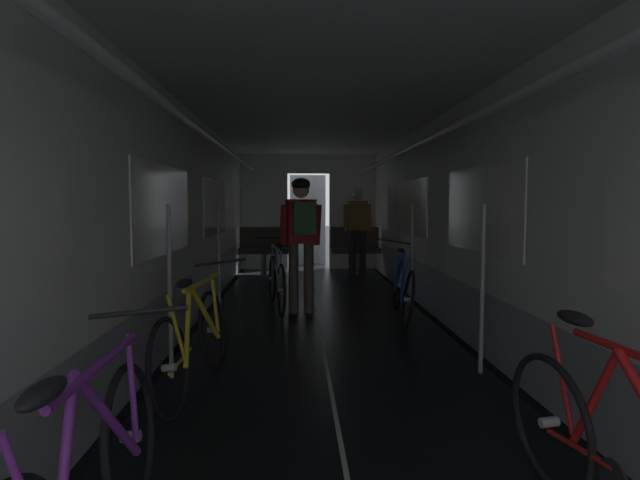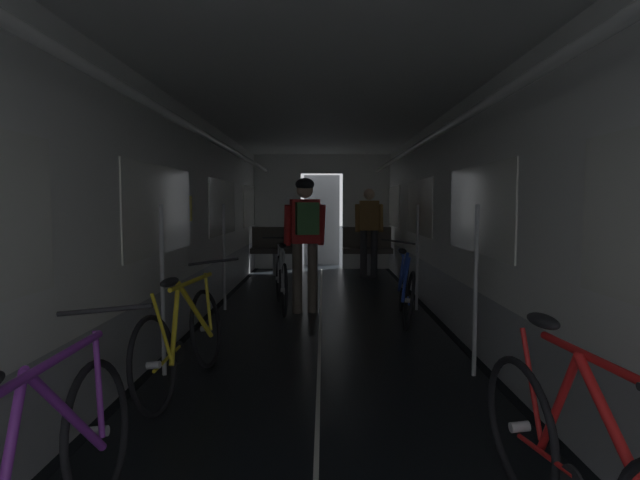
% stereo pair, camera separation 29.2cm
% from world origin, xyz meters
% --- Properties ---
extents(train_car_shell, '(3.14, 12.34, 2.57)m').
position_xyz_m(train_car_shell, '(-0.00, 3.60, 1.70)').
color(train_car_shell, black).
rests_on(train_car_shell, ground).
extents(bench_seat_far_left, '(0.98, 0.51, 0.95)m').
position_xyz_m(bench_seat_far_left, '(-0.90, 8.07, 0.57)').
color(bench_seat_far_left, gray).
rests_on(bench_seat_far_left, ground).
extents(bench_seat_far_right, '(0.98, 0.51, 0.95)m').
position_xyz_m(bench_seat_far_right, '(0.90, 8.07, 0.57)').
color(bench_seat_far_right, gray).
rests_on(bench_seat_far_right, ground).
extents(bicycle_red, '(0.44, 1.69, 0.94)m').
position_xyz_m(bicycle_red, '(1.04, -0.12, 0.38)').
color(bicycle_red, black).
rests_on(bicycle_red, ground).
extents(bicycle_blue, '(0.44, 1.69, 0.96)m').
position_xyz_m(bicycle_blue, '(1.03, 4.11, 0.38)').
color(bicycle_blue, black).
rests_on(bicycle_blue, ground).
extents(bicycle_yellow, '(0.51, 1.69, 0.96)m').
position_xyz_m(bicycle_yellow, '(-1.03, 1.82, 0.38)').
color(bicycle_yellow, black).
rests_on(bicycle_yellow, ground).
extents(person_cyclist_aisle, '(0.56, 0.44, 1.73)m').
position_xyz_m(person_cyclist_aisle, '(-0.19, 4.51, 1.07)').
color(person_cyclist_aisle, brown).
rests_on(person_cyclist_aisle, ground).
extents(bicycle_silver_in_aisle, '(0.46, 1.68, 0.94)m').
position_xyz_m(bicycle_silver_in_aisle, '(-0.52, 4.77, 0.38)').
color(bicycle_silver_in_aisle, black).
rests_on(bicycle_silver_in_aisle, ground).
extents(person_standing_near_bench, '(0.53, 0.23, 1.69)m').
position_xyz_m(person_standing_near_bench, '(0.90, 7.70, 0.98)').
color(person_standing_near_bench, '#2D2D33').
rests_on(person_standing_near_bench, ground).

